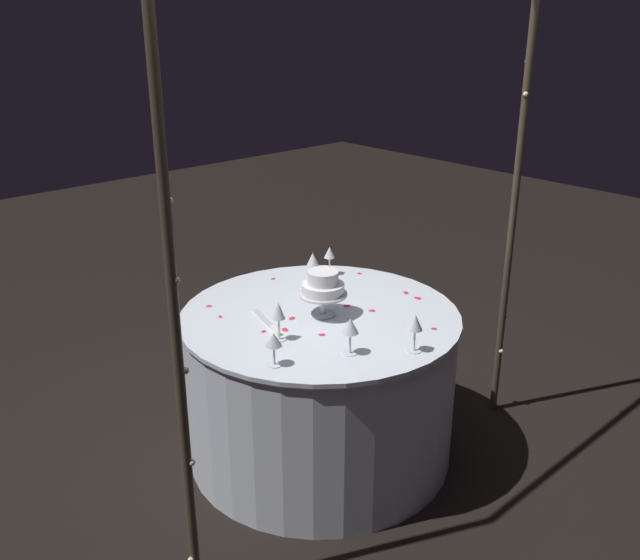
{
  "coord_description": "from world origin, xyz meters",
  "views": [
    {
      "loc": [
        1.96,
        2.14,
        2.04
      ],
      "look_at": [
        0.0,
        0.0,
        0.9
      ],
      "focal_mm": 39.08,
      "sensor_mm": 36.0,
      "label": 1
    }
  ],
  "objects": [
    {
      "name": "cake_knife",
      "position": [
        0.24,
        -0.07,
        0.74
      ],
      "size": [
        0.11,
        0.29,
        0.01
      ],
      "color": "silver",
      "rests_on": "main_table"
    },
    {
      "name": "rose_petal_1",
      "position": [
        -0.48,
        0.1,
        0.74
      ],
      "size": [
        0.04,
        0.04,
        0.0
      ],
      "primitive_type": "ellipsoid",
      "rotation": [
        0.0,
        0.0,
        0.98
      ],
      "color": "#E02D47",
      "rests_on": "main_table"
    },
    {
      "name": "wine_glass_0",
      "position": [
        -0.25,
        -0.33,
        0.85
      ],
      "size": [
        0.06,
        0.06,
        0.15
      ],
      "color": "silver",
      "rests_on": "main_table"
    },
    {
      "name": "wine_glass_5",
      "position": [
        -0.38,
        -0.34,
        0.85
      ],
      "size": [
        0.06,
        0.06,
        0.15
      ],
      "color": "silver",
      "rests_on": "main_table"
    },
    {
      "name": "rose_petal_2",
      "position": [
        -0.2,
        0.14,
        0.74
      ],
      "size": [
        0.04,
        0.04,
        0.0
      ],
      "primitive_type": "ellipsoid",
      "rotation": [
        0.0,
        0.0,
        2.45
      ],
      "color": "#E02D47",
      "rests_on": "main_table"
    },
    {
      "name": "rose_petal_13",
      "position": [
        0.33,
        -0.41,
        0.74
      ],
      "size": [
        0.04,
        0.03,
        0.0
      ],
      "primitive_type": "ellipsoid",
      "rotation": [
        0.0,
        0.0,
        5.7
      ],
      "color": "#E02D47",
      "rests_on": "main_table"
    },
    {
      "name": "wine_glass_1",
      "position": [
        0.18,
        0.37,
        0.86
      ],
      "size": [
        0.07,
        0.07,
        0.16
      ],
      "color": "silver",
      "rests_on": "main_table"
    },
    {
      "name": "rose_petal_3",
      "position": [
        -0.47,
        0.19,
        0.74
      ],
      "size": [
        0.03,
        0.04,
        0.0
      ],
      "primitive_type": "ellipsoid",
      "rotation": [
        0.0,
        0.0,
        4.96
      ],
      "color": "#E02D47",
      "rests_on": "main_table"
    },
    {
      "name": "tiered_cake",
      "position": [
        -0.0,
        0.02,
        0.88
      ],
      "size": [
        0.22,
        0.22,
        0.21
      ],
      "color": "silver",
      "rests_on": "main_table"
    },
    {
      "name": "rose_petal_7",
      "position": [
        0.15,
        -0.09,
        0.74
      ],
      "size": [
        0.03,
        0.03,
        0.0
      ],
      "primitive_type": "ellipsoid",
      "rotation": [
        0.0,
        0.0,
        5.18
      ],
      "color": "#E02D47",
      "rests_on": "main_table"
    },
    {
      "name": "main_table",
      "position": [
        0.0,
        0.0,
        0.37
      ],
      "size": [
        1.28,
        1.28,
        0.74
      ],
      "color": "silver",
      "rests_on": "ground"
    },
    {
      "name": "rose_petal_0",
      "position": [
        -0.15,
        0.02,
        0.74
      ],
      "size": [
        0.04,
        0.04,
        0.0
      ],
      "primitive_type": "ellipsoid",
      "rotation": [
        0.0,
        0.0,
        5.95
      ],
      "color": "#E02D47",
      "rests_on": "main_table"
    },
    {
      "name": "rose_petal_5",
      "position": [
        -0.26,
        0.45,
        0.74
      ],
      "size": [
        0.03,
        0.03,
        0.0
      ],
      "primitive_type": "ellipsoid",
      "rotation": [
        0.0,
        0.0,
        2.22
      ],
      "color": "#E02D47",
      "rests_on": "main_table"
    },
    {
      "name": "decorative_arch",
      "position": [
        -0.0,
        0.36,
        1.4
      ],
      "size": [
        1.96,
        0.06,
        2.16
      ],
      "color": "#473D2D",
      "rests_on": "ground"
    },
    {
      "name": "wine_glass_2",
      "position": [
        0.46,
        0.24,
        0.84
      ],
      "size": [
        0.06,
        0.06,
        0.14
      ],
      "color": "silver",
      "rests_on": "main_table"
    },
    {
      "name": "ground_plane",
      "position": [
        0.0,
        0.0,
        0.0
      ],
      "size": [
        12.0,
        12.0,
        0.0
      ],
      "primitive_type": "plane",
      "color": "black"
    },
    {
      "name": "rose_petal_10",
      "position": [
        -0.12,
        -0.07,
        0.74
      ],
      "size": [
        0.04,
        0.04,
        0.0
      ],
      "primitive_type": "ellipsoid",
      "rotation": [
        0.0,
        0.0,
        0.81
      ],
      "color": "#E02D47",
      "rests_on": "main_table"
    },
    {
      "name": "rose_petal_12",
      "position": [
        0.14,
        0.17,
        0.74
      ],
      "size": [
        0.04,
        0.04,
        0.0
      ],
      "primitive_type": "ellipsoid",
      "rotation": [
        0.0,
        0.0,
        2.46
      ],
      "color": "#E02D47",
      "rests_on": "main_table"
    },
    {
      "name": "rose_petal_9",
      "position": [
        0.23,
        0.02,
        0.74
      ],
      "size": [
        0.03,
        0.04,
        0.0
      ],
      "primitive_type": "ellipsoid",
      "rotation": [
        0.0,
        0.0,
        4.51
      ],
      "color": "#E02D47",
      "rests_on": "main_table"
    },
    {
      "name": "rose_petal_14",
      "position": [
        0.36,
        -0.28,
        0.74
      ],
      "size": [
        0.02,
        0.03,
        0.0
      ],
      "primitive_type": "ellipsoid",
      "rotation": [
        0.0,
        0.0,
        1.48
      ],
      "color": "#E02D47",
      "rests_on": "main_table"
    },
    {
      "name": "wine_glass_3",
      "position": [
        -0.03,
        0.53,
        0.86
      ],
      "size": [
        0.06,
        0.06,
        0.16
      ],
      "color": "silver",
      "rests_on": "main_table"
    },
    {
      "name": "rose_petal_4",
      "position": [
        -0.5,
        -0.24,
        0.74
      ],
      "size": [
        0.02,
        0.03,
        0.0
      ],
      "primitive_type": "ellipsoid",
      "rotation": [
        0.0,
        0.0,
        4.76
      ],
      "color": "#E02D47",
      "rests_on": "main_table"
    },
    {
      "name": "rose_petal_6",
      "position": [
        0.31,
        -0.03,
        0.74
      ],
      "size": [
        0.03,
        0.02,
        0.0
      ],
      "primitive_type": "ellipsoid",
      "rotation": [
        0.0,
        0.0,
        0.27
      ],
      "color": "#E02D47",
      "rests_on": "main_table"
    },
    {
      "name": "rose_petal_11",
      "position": [
        -0.12,
        -0.49,
        0.74
      ],
      "size": [
        0.03,
        0.02,
        0.0
      ],
      "primitive_type": "ellipsoid",
      "rotation": [
        0.0,
        0.0,
        6.21
      ],
      "color": "#E02D47",
      "rests_on": "main_table"
    },
    {
      "name": "rose_petal_8",
      "position": [
        0.13,
        -0.05,
        0.74
      ],
      "size": [
        0.04,
        0.03,
        0.0
      ],
      "primitive_type": "ellipsoid",
      "rotation": [
        0.0,
        0.0,
        0.22
      ],
      "color": "#E02D47",
      "rests_on": "main_table"
    },
    {
      "name": "wine_glass_4",
      "position": [
        0.31,
        0.08,
        0.86
      ],
      "size": [
        0.06,
        0.06,
        0.17
      ],
      "color": "silver",
      "rests_on": "main_table"
    }
  ]
}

